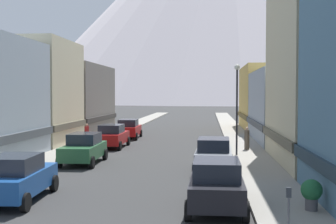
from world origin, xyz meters
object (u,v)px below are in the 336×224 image
object	(u,v)px
car_right_0	(216,184)
pedestrian_1	(247,139)
car_left_1	(84,148)
pedestrian_0	(87,134)
parking_meter_near	(289,204)
potted_plant_0	(312,192)
car_left_0	(17,178)
streetlamp_right	(237,96)
car_right_1	(214,154)
car_left_3	(129,129)
car_left_2	(112,136)

from	to	relation	value
car_right_0	pedestrian_1	xyz separation A→B (m)	(2.45, 15.88, -0.01)
car_left_1	pedestrian_0	xyz separation A→B (m)	(-2.45, 9.36, -0.03)
car_left_1	parking_meter_near	distance (m)	15.94
potted_plant_0	car_left_0	bearing A→B (deg)	174.99
pedestrian_0	streetlamp_right	world-z (taller)	streetlamp_right
parking_meter_near	streetlamp_right	distance (m)	16.51
potted_plant_0	pedestrian_0	size ratio (longest dim) A/B	0.67
car_right_0	car_right_1	distance (m)	7.64
car_left_3	car_right_0	distance (m)	25.44
car_left_3	parking_meter_near	size ratio (longest dim) A/B	3.35
car_left_3	pedestrian_1	distance (m)	13.09
car_left_0	car_left_3	world-z (taller)	same
potted_plant_0	pedestrian_1	xyz separation A→B (m)	(-0.75, 16.34, 0.12)
car_left_0	car_right_0	bearing A→B (deg)	-3.68
streetlamp_right	car_left_2	bearing A→B (deg)	155.17
parking_meter_near	car_right_1	bearing A→B (deg)	100.25
pedestrian_0	car_right_0	bearing A→B (deg)	-62.09
car_left_0	car_left_2	bearing A→B (deg)	90.01
pedestrian_0	streetlamp_right	xyz separation A→B (m)	(11.60, -5.90, 3.12)
car_right_0	pedestrian_0	world-z (taller)	car_right_0
car_right_1	pedestrian_0	size ratio (longest dim) A/B	2.84
car_left_2	streetlamp_right	size ratio (longest dim) A/B	0.75
car_right_0	streetlamp_right	bearing A→B (deg)	83.24
car_right_0	pedestrian_0	distance (m)	21.47
car_right_1	parking_meter_near	size ratio (longest dim) A/B	3.35
car_left_0	car_right_0	distance (m)	7.61
car_left_0	car_left_3	bearing A→B (deg)	90.00
car_left_3	car_left_1	bearing A→B (deg)	-90.01
car_left_2	pedestrian_0	distance (m)	2.96
parking_meter_near	car_left_3	bearing A→B (deg)	109.19
car_left_0	potted_plant_0	xyz separation A→B (m)	(10.80, -0.95, -0.13)
pedestrian_0	car_left_1	bearing A→B (deg)	-75.34
car_left_3	car_left_0	bearing A→B (deg)	-90.00
streetlamp_right	car_right_0	bearing A→B (deg)	-96.76
car_left_0	potted_plant_0	world-z (taller)	car_left_0
car_left_1	car_left_2	world-z (taller)	same
car_left_0	streetlamp_right	world-z (taller)	streetlamp_right
car_right_1	pedestrian_0	bearing A→B (deg)	131.56
car_right_1	pedestrian_1	xyz separation A→B (m)	(2.45, 8.24, -0.01)
streetlamp_right	car_right_1	bearing A→B (deg)	-105.93
car_left_2	car_left_1	bearing A→B (deg)	-90.00
streetlamp_right	pedestrian_0	bearing A→B (deg)	153.06
car_left_2	car_right_1	distance (m)	12.30
car_left_1	car_right_1	distance (m)	7.85
car_left_2	potted_plant_0	world-z (taller)	car_left_2
car_left_0	car_left_1	bearing A→B (deg)	90.02
car_left_3	streetlamp_right	xyz separation A→B (m)	(9.15, -11.20, 3.09)
car_left_1	streetlamp_right	size ratio (longest dim) A/B	0.76
car_left_1	potted_plant_0	distance (m)	14.77
car_right_1	pedestrian_1	size ratio (longest dim) A/B	2.77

